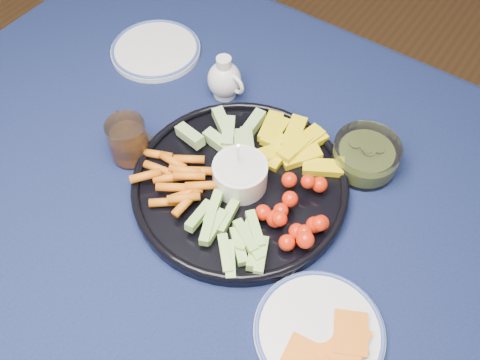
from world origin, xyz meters
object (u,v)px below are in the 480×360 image
Objects in this scene: creamer_pitcher at (225,80)px; dining_table at (282,249)px; pickle_bowl at (365,157)px; cheese_plate at (319,331)px; juice_tumbler at (129,143)px; crudite_platter at (239,181)px; side_plate_extra at (156,50)px.

dining_table is at bearing -36.00° from creamer_pitcher.
pickle_bowl is 0.35m from cheese_plate.
cheese_plate is (0.10, -0.33, -0.02)m from pickle_bowl.
cheese_plate is 0.49m from juice_tumbler.
crudite_platter is 0.22m from juice_tumbler.
pickle_bowl is at bearing -0.51° from creamer_pitcher.
cheese_plate is at bearing -73.92° from pickle_bowl.
dining_table is 19.01× the size of juice_tumbler.
juice_tumbler reaches higher than side_plate_extra.
side_plate_extra is (-0.48, 0.22, 0.10)m from dining_table.
crudite_platter is at bearing 14.52° from juice_tumbler.
crudite_platter is at bearing 149.12° from cheese_plate.
juice_tumbler is at bearing -58.73° from side_plate_extra.
crudite_platter is at bearing 170.41° from dining_table.
side_plate_extra is at bearing 151.70° from crudite_platter.
creamer_pitcher reaches higher than pickle_bowl.
juice_tumbler reaches higher than dining_table.
pickle_bowl is (0.16, 0.18, 0.00)m from crudite_platter.
pickle_bowl is (0.33, -0.00, -0.02)m from creamer_pitcher.
crudite_platter is 0.42m from side_plate_extra.
creamer_pitcher is (-0.28, 0.20, 0.13)m from dining_table.
dining_table is 8.28× the size of side_plate_extra.
dining_table is 0.54m from side_plate_extra.
crudite_platter reaches higher than pickle_bowl.
creamer_pitcher reaches higher than juice_tumbler.
pickle_bowl reaches higher than cheese_plate.
creamer_pitcher is at bearing 179.49° from pickle_bowl.
pickle_bowl is at bearing 31.82° from juice_tumbler.
pickle_bowl reaches higher than dining_table.
side_plate_extra is at bearing 150.62° from cheese_plate.
pickle_bowl is at bearing 75.77° from dining_table.
pickle_bowl is 1.43× the size of juice_tumbler.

